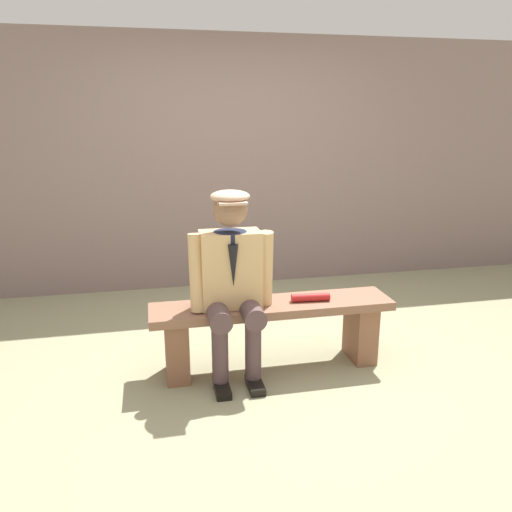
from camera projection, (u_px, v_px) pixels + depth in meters
The scene contains 5 objects.
ground_plane at pixel (272, 366), 3.68m from camera, with size 30.00×30.00×0.00m, color gray.
bench at pixel (272, 324), 3.59m from camera, with size 1.72×0.36×0.50m.
seated_man at pixel (232, 277), 3.38m from camera, with size 0.58×0.50×1.31m.
rolled_magazine at pixel (311, 297), 3.57m from camera, with size 0.06×0.06×0.27m, color #B21E1E.
stadium_wall at pixel (226, 164), 5.27m from camera, with size 12.00×0.24×2.55m, color slate.
Camera 1 is at (0.81, 3.23, 1.78)m, focal length 35.30 mm.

